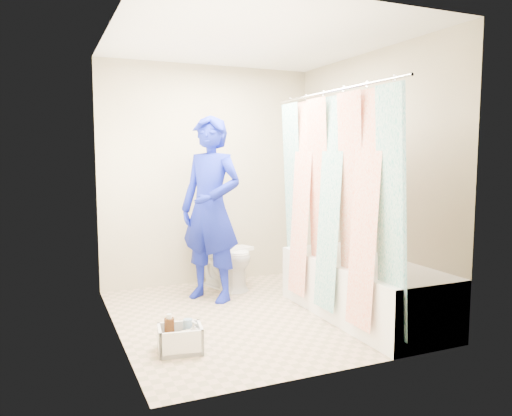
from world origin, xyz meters
name	(u,v)px	position (x,y,z in m)	size (l,w,h in m)	color
floor	(255,315)	(0.00, 0.00, 0.00)	(2.60, 2.60, 0.00)	tan
ceiling	(255,40)	(0.00, 0.00, 2.40)	(2.40, 2.60, 0.02)	white
wall_back	(209,175)	(0.00, 1.30, 1.20)	(2.40, 0.02, 2.40)	#BAB08F
wall_front	(335,191)	(0.00, -1.30, 1.20)	(2.40, 0.02, 2.40)	#BAB08F
wall_left	(113,185)	(-1.20, 0.00, 1.20)	(0.02, 2.60, 2.40)	#BAB08F
wall_right	(369,179)	(1.20, 0.00, 1.20)	(0.02, 2.60, 2.40)	#BAB08F
bathtub	(362,287)	(0.85, -0.43, 0.27)	(0.70, 1.75, 0.50)	white
curtain_rod	(333,91)	(0.52, -0.43, 1.95)	(0.02, 0.02, 1.90)	silver
shower_curtain	(332,204)	(0.52, -0.43, 1.02)	(0.06, 1.75, 1.80)	white
toilet	(225,254)	(0.07, 0.97, 0.37)	(0.41, 0.72, 0.73)	white
tank_lid	(232,250)	(0.10, 0.86, 0.43)	(0.45, 0.20, 0.03)	white
tank_internals	(211,220)	(-0.03, 1.14, 0.72)	(0.17, 0.09, 0.24)	black
plumber	(211,209)	(-0.20, 0.62, 0.90)	(0.66, 0.43, 1.80)	#0F3E9E
cleaning_caddy	(182,340)	(-0.82, -0.56, 0.09)	(0.35, 0.30, 0.24)	white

